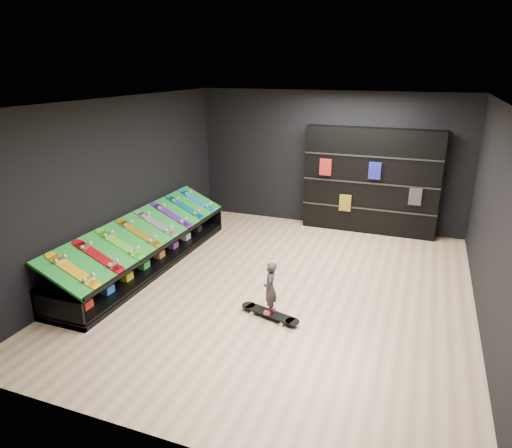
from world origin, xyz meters
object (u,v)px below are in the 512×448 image
(display_rack, at_px, (148,253))
(back_shelving, at_px, (370,181))
(child, at_px, (270,298))
(floor_skateboard, at_px, (270,315))

(display_rack, bearing_deg, back_shelving, 43.37)
(display_rack, distance_m, child, 2.87)
(back_shelving, relative_size, child, 5.97)
(floor_skateboard, relative_size, child, 2.06)
(display_rack, relative_size, child, 9.45)
(floor_skateboard, bearing_deg, back_shelving, 94.81)
(back_shelving, bearing_deg, child, -100.75)
(display_rack, xyz_separation_m, back_shelving, (3.51, 3.32, 0.89))
(back_shelving, height_order, floor_skateboard, back_shelving)
(display_rack, height_order, child, child)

